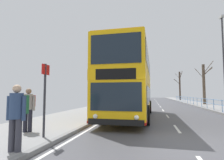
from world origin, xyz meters
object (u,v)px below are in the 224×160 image
(pedestrian_with_backpack, at_px, (17,112))
(bare_tree_far_00, at_px, (204,83))
(street_lamp_far_side, at_px, (224,55))
(bare_tree_far_01, at_px, (180,85))
(double_decker_bus_main, at_px, (130,83))
(bus_stop_sign_near, at_px, (45,91))
(pedestrian_companion, at_px, (29,106))

(pedestrian_with_backpack, xyz_separation_m, bare_tree_far_00, (10.94, 23.77, 1.95))
(street_lamp_far_side, height_order, bare_tree_far_01, street_lamp_far_side)
(double_decker_bus_main, distance_m, bus_stop_sign_near, 7.17)
(double_decker_bus_main, relative_size, bare_tree_far_00, 1.65)
(double_decker_bus_main, distance_m, bare_tree_far_00, 17.83)
(pedestrian_companion, relative_size, bus_stop_sign_near, 0.67)
(street_lamp_far_side, xyz_separation_m, bare_tree_far_01, (0.57, 28.78, -1.31))
(bus_stop_sign_near, bearing_deg, bare_tree_far_01, 75.39)
(pedestrian_companion, height_order, bare_tree_far_00, bare_tree_far_00)
(bus_stop_sign_near, height_order, street_lamp_far_side, street_lamp_far_side)
(pedestrian_with_backpack, height_order, pedestrian_companion, pedestrian_with_backpack)
(pedestrian_companion, bearing_deg, street_lamp_far_side, 45.28)
(street_lamp_far_side, distance_m, bare_tree_far_00, 10.55)
(pedestrian_companion, bearing_deg, bus_stop_sign_near, -30.60)
(bus_stop_sign_near, height_order, bare_tree_far_00, bare_tree_far_00)
(pedestrian_with_backpack, height_order, bare_tree_far_00, bare_tree_far_00)
(street_lamp_far_side, distance_m, bare_tree_far_01, 28.81)
(pedestrian_with_backpack, relative_size, street_lamp_far_side, 0.20)
(bare_tree_far_00, height_order, bare_tree_far_01, bare_tree_far_01)
(pedestrian_with_backpack, height_order, street_lamp_far_side, street_lamp_far_side)
(pedestrian_with_backpack, relative_size, bare_tree_far_00, 0.28)
(pedestrian_with_backpack, relative_size, bare_tree_far_01, 0.25)
(pedestrian_companion, xyz_separation_m, bare_tree_far_00, (12.22, 21.58, 1.96))
(pedestrian_companion, distance_m, bare_tree_far_00, 24.88)
(bus_stop_sign_near, relative_size, bare_tree_far_01, 0.36)
(pedestrian_with_backpack, bearing_deg, bare_tree_far_01, 76.11)
(bare_tree_far_01, bearing_deg, bare_tree_far_00, -88.45)
(bus_stop_sign_near, height_order, bare_tree_far_01, bare_tree_far_01)
(street_lamp_far_side, height_order, bare_tree_far_00, street_lamp_far_side)
(pedestrian_with_backpack, xyz_separation_m, street_lamp_far_side, (9.87, 13.45, 3.88))
(pedestrian_with_backpack, relative_size, bus_stop_sign_near, 0.68)
(double_decker_bus_main, height_order, street_lamp_far_side, street_lamp_far_side)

